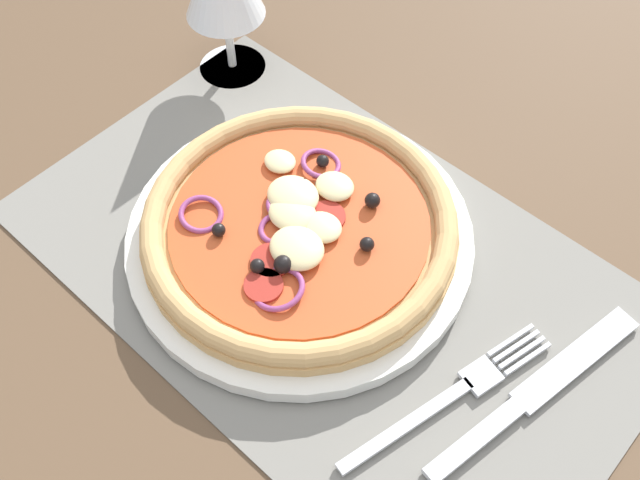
{
  "coord_description": "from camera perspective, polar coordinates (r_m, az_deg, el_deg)",
  "views": [
    {
      "loc": [
        21.05,
        -24.25,
        48.64
      ],
      "look_at": [
        -0.92,
        0.0,
        2.76
      ],
      "focal_mm": 41.38,
      "sensor_mm": 36.0,
      "label": 1
    }
  ],
  "objects": [
    {
      "name": "placemat",
      "position": [
        0.58,
        0.67,
        -1.97
      ],
      "size": [
        49.63,
        30.13,
        0.4
      ],
      "primitive_type": "cube",
      "color": "slate",
      "rests_on": "ground_plane"
    },
    {
      "name": "knife",
      "position": [
        0.55,
        16.45,
        -11.08
      ],
      "size": [
        5.37,
        19.96,
        0.62
      ],
      "rotation": [
        0.0,
        0.0,
        1.38
      ],
      "color": "silver",
      "rests_on": "placemat"
    },
    {
      "name": "plate",
      "position": [
        0.58,
        -1.79,
        -0.01
      ],
      "size": [
        27.44,
        27.44,
        1.36
      ],
      "primitive_type": "cylinder",
      "color": "silver",
      "rests_on": "placemat"
    },
    {
      "name": "ground_plane",
      "position": [
        0.59,
        0.66,
        -2.71
      ],
      "size": [
        190.0,
        140.0,
        2.4
      ],
      "primitive_type": "cube",
      "color": "brown"
    },
    {
      "name": "pizza",
      "position": [
        0.57,
        -1.85,
        1.05
      ],
      "size": [
        24.79,
        24.79,
        2.7
      ],
      "color": "tan",
      "rests_on": "plate"
    },
    {
      "name": "fork",
      "position": [
        0.53,
        10.57,
        -11.41
      ],
      "size": [
        5.87,
        17.82,
        0.44
      ],
      "rotation": [
        0.0,
        0.0,
        1.32
      ],
      "color": "silver",
      "rests_on": "placemat"
    }
  ]
}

